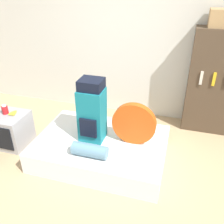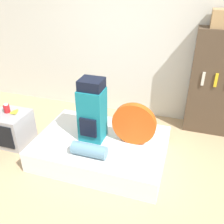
% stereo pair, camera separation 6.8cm
% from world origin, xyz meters
% --- Properties ---
extents(ground_plane, '(16.00, 16.00, 0.00)m').
position_xyz_m(ground_plane, '(0.00, 0.00, 0.00)').
color(ground_plane, tan).
extents(wall_back, '(8.00, 0.05, 2.60)m').
position_xyz_m(wall_back, '(0.00, 2.00, 1.30)').
color(wall_back, silver).
rests_on(wall_back, ground_plane).
extents(bed, '(1.74, 1.22, 0.30)m').
position_xyz_m(bed, '(-0.10, 0.58, 0.15)').
color(bed, white).
rests_on(bed, ground_plane).
extents(backpack, '(0.32, 0.32, 0.85)m').
position_xyz_m(backpack, '(-0.22, 0.59, 0.71)').
color(backpack, '#14707F').
rests_on(backpack, bed).
extents(tent_bag, '(0.57, 0.09, 0.57)m').
position_xyz_m(tent_bag, '(0.33, 0.64, 0.58)').
color(tent_bag, '#D14C14').
rests_on(tent_bag, bed).
extents(sleeping_roll, '(0.44, 0.16, 0.16)m').
position_xyz_m(sleeping_roll, '(-0.12, 0.21, 0.38)').
color(sleeping_roll, '#5B849E').
rests_on(sleeping_roll, bed).
extents(television, '(0.50, 0.50, 0.49)m').
position_xyz_m(television, '(-1.49, 0.50, 0.25)').
color(television, '#939399').
rests_on(television, ground_plane).
extents(canister, '(0.09, 0.09, 0.14)m').
position_xyz_m(canister, '(-1.54, 0.54, 0.55)').
color(canister, '#B2191E').
rests_on(canister, television).
extents(banana_bunch, '(0.11, 0.15, 0.03)m').
position_xyz_m(banana_bunch, '(-1.42, 0.56, 0.51)').
color(banana_bunch, yellow).
rests_on(banana_bunch, television).
extents(bookshelf, '(0.88, 0.35, 1.62)m').
position_xyz_m(bookshelf, '(1.38, 1.79, 0.81)').
color(bookshelf, '#473828').
rests_on(bookshelf, ground_plane).
extents(cardboard_box, '(0.33, 0.27, 0.24)m').
position_xyz_m(cardboard_box, '(1.25, 1.80, 1.74)').
color(cardboard_box, '#A88456').
rests_on(cardboard_box, bookshelf).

